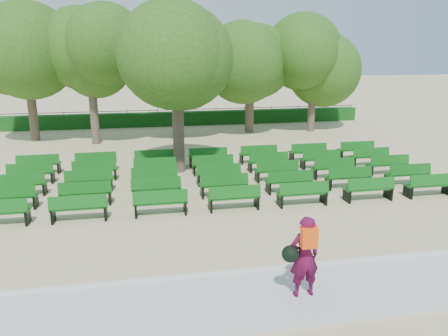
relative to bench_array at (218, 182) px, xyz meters
The scene contains 9 objects.
ground 0.97m from the bench_array, 137.07° to the right, with size 120.00×120.00×0.00m, color tan.
paving 8.09m from the bench_array, 95.04° to the right, with size 30.00×2.20×0.06m, color beige.
curb 6.95m from the bench_array, 95.87° to the right, with size 30.00×0.12×0.10m, color silver.
hedge 13.36m from the bench_array, 93.05° to the left, with size 26.00×0.70×0.90m, color #134A15.
fence 13.76m from the bench_array, 92.96° to the left, with size 26.00×0.10×1.02m, color black, non-canonical shape.
tree_line 9.37m from the bench_array, 94.35° to the left, with size 21.80×6.80×7.04m, color #2E5D18, non-canonical shape.
bench_array is the anchor object (origin of this frame).
tree_among 4.82m from the bench_array, 121.91° to the left, with size 4.63×4.63×6.35m.
person 8.19m from the bench_array, 87.36° to the right, with size 0.84×0.52×1.77m.
Camera 1 is at (-2.05, -15.19, 5.13)m, focal length 35.00 mm.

